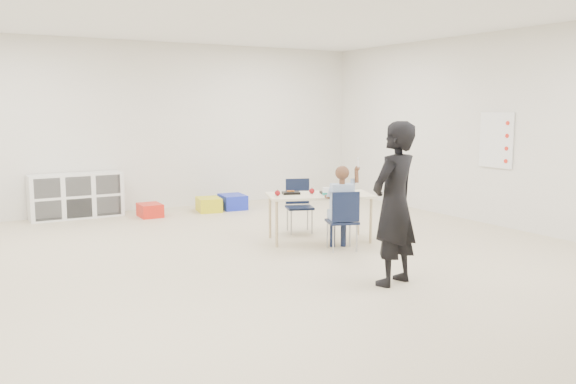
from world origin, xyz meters
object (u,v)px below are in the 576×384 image
adult (394,204)px  cubby_shelf (76,196)px  chair_near (342,220)px  child (342,203)px  table (319,217)px

adult → cubby_shelf: bearing=-87.1°
chair_near → cubby_shelf: (-2.35, 3.85, -0.02)m
child → cubby_shelf: size_ratio=0.83×
chair_near → adult: bearing=-85.7°
chair_near → adult: (-0.40, -1.43, 0.43)m
chair_near → adult: size_ratio=0.46×
child → cubby_shelf: (-2.35, 3.85, -0.23)m
chair_near → cubby_shelf: bearing=141.1°
child → adult: adult is taller
table → adult: bearing=-82.7°
chair_near → cubby_shelf: size_ratio=0.52×
table → adult: (-0.44, -2.00, 0.49)m
cubby_shelf → adult: bearing=-69.7°
child → cubby_shelf: bearing=141.1°
chair_near → child: size_ratio=0.63×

